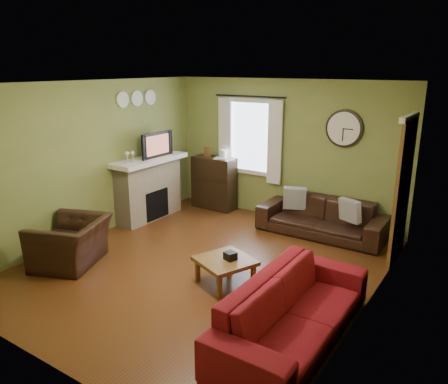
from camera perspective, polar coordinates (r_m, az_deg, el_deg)
The scene contains 31 objects.
floor at distance 6.48m, azimuth -2.73°, elevation -9.66°, with size 4.60×5.20×0.00m, color #542B12.
ceiling at distance 5.83m, azimuth -3.08°, elevation 14.00°, with size 4.60×5.20×0.00m, color white.
wall_left at distance 7.58m, azimuth -17.10°, elevation 3.90°, with size 0.00×5.20×2.60m, color olive.
wall_right at distance 5.07m, azimuth 18.62°, elevation -2.16°, with size 0.00×5.20×2.60m, color olive.
wall_back at distance 8.21m, azimuth 7.92°, elevation 5.37°, with size 4.60×0.00×2.60m, color olive.
wall_front at distance 4.32m, azimuth -23.82°, elevation -5.90°, with size 4.60×0.00×2.60m, color olive.
fireplace at distance 8.38m, azimuth -9.79°, elevation 0.22°, with size 0.40×1.40×1.10m, color #C8AD8C.
firebox at distance 8.32m, azimuth -8.75°, elevation -1.63°, with size 0.04×0.60×0.55m, color black.
mantel at distance 8.22m, azimuth -9.83°, elevation 4.15°, with size 0.58×1.60×0.08m, color white.
tv at distance 8.27m, azimuth -9.09°, elevation 5.77°, with size 0.60×0.08×0.35m, color black.
tv_screen at distance 8.21m, azimuth -8.69°, elevation 6.11°, with size 0.02×0.62×0.36m, color #994C3F.
medallion_left at distance 7.96m, azimuth -13.10°, elevation 11.67°, with size 0.28×0.28×0.03m, color white.
medallion_mid at distance 8.21m, azimuth -11.31°, elevation 11.90°, with size 0.28×0.28×0.03m, color white.
medallion_right at distance 8.46m, azimuth -9.62°, elevation 12.11°, with size 0.28×0.28×0.03m, color white.
window_pane at distance 8.48m, azimuth 3.62°, elevation 7.20°, with size 1.00×0.02×1.30m, color silver, non-canonical shape.
curtain_rod at distance 8.31m, azimuth 3.37°, elevation 12.37°, with size 0.03×0.03×1.50m, color black.
curtain_left at distance 8.69m, azimuth 0.11°, elevation 7.12°, with size 0.28×0.04×1.55m, color silver.
curtain_right at distance 8.14m, azimuth 6.64°, elevation 6.40°, with size 0.28×0.04×1.55m, color silver.
wall_clock at distance 7.68m, azimuth 15.38°, elevation 7.99°, with size 0.64×0.06×0.64m, color white, non-canonical shape.
door at distance 6.88m, azimuth 22.29°, elevation 0.04°, with size 0.05×0.90×2.10m, color brown.
bookshelf at distance 8.86m, azimuth -1.30°, elevation 1.19°, with size 0.89×0.38×1.05m, color black, non-canonical shape.
book at distance 8.66m, azimuth -1.24°, elevation 3.79°, with size 0.17×0.23×0.02m, color brown.
sofa_brown at distance 7.69m, azimuth 12.63°, elevation -3.24°, with size 2.15×0.84×0.63m, color black.
pillow_left at distance 7.40m, azimuth 16.11°, elevation -2.34°, with size 0.37×0.11×0.37m, color #93969B.
pillow_right at distance 7.87m, azimuth 9.23°, elevation -0.79°, with size 0.40×0.12×0.40m, color #93969B.
sofa_red at distance 4.83m, azimuth 9.11°, elevation -14.98°, with size 2.31×0.90×0.67m, color maroon.
armchair at distance 6.79m, azimuth -19.38°, elevation -6.24°, with size 1.04×0.91×0.67m, color black.
coffee_table at distance 5.92m, azimuth 0.15°, elevation -10.32°, with size 0.67×0.67×0.36m, color brown, non-canonical shape.
tissue_box at distance 5.81m, azimuth 0.83°, elevation -8.43°, with size 0.14×0.14×0.11m, color black.
wine_glass_a at distance 7.79m, azimuth -12.52°, elevation 4.43°, with size 0.07×0.07×0.21m, color white, non-canonical shape.
wine_glass_b at distance 7.89m, azimuth -11.82°, elevation 4.55°, with size 0.07×0.07×0.19m, color white, non-canonical shape.
Camera 1 is at (3.46, -4.69, 2.82)m, focal length 35.00 mm.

